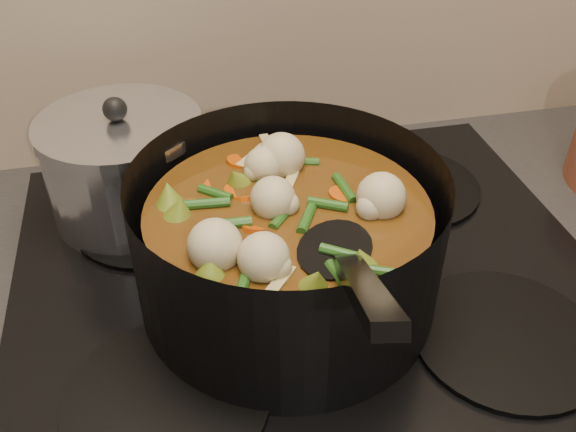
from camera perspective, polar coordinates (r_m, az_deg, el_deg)
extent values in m
cube|color=black|center=(0.72, 1.90, -7.85)|extent=(2.64, 0.64, 0.05)
cube|color=black|center=(0.69, 1.95, -5.80)|extent=(0.62, 0.54, 0.02)
cylinder|color=black|center=(0.58, -10.70, -15.61)|extent=(0.18, 0.18, 0.01)
cylinder|color=black|center=(0.65, 18.87, -10.16)|extent=(0.18, 0.18, 0.01)
cylinder|color=black|center=(0.77, -12.03, -0.31)|extent=(0.18, 0.18, 0.01)
cylinder|color=black|center=(0.83, 10.58, 2.62)|extent=(0.18, 0.18, 0.01)
cylinder|color=black|center=(0.61, 0.00, -2.16)|extent=(0.38, 0.38, 0.15)
cylinder|color=black|center=(0.66, 0.00, -6.76)|extent=(0.29, 0.29, 0.01)
cylinder|color=#4F2A0D|center=(0.62, 0.00, -3.03)|extent=(0.27, 0.27, 0.10)
cylinder|color=#C74E09|center=(0.60, 3.66, 0.95)|extent=(0.03, 0.03, 0.03)
cylinder|color=#C74E09|center=(0.64, 2.76, 3.80)|extent=(0.04, 0.04, 0.03)
cylinder|color=#C74E09|center=(0.67, -3.66, 5.14)|extent=(0.04, 0.04, 0.03)
cylinder|color=#C74E09|center=(0.61, -5.03, 1.21)|extent=(0.03, 0.04, 0.03)
cylinder|color=#C74E09|center=(0.56, -7.03, -2.72)|extent=(0.04, 0.04, 0.03)
cylinder|color=#C74E09|center=(0.56, -0.10, -1.92)|extent=(0.04, 0.04, 0.03)
cylinder|color=#C74E09|center=(0.56, 5.49, -2.30)|extent=(0.04, 0.04, 0.03)
cylinder|color=#C74E09|center=(0.62, 9.26, 1.53)|extent=(0.04, 0.03, 0.03)
cylinder|color=#C74E09|center=(0.63, 2.32, 3.08)|extent=(0.04, 0.04, 0.03)
cylinder|color=#C74E09|center=(0.66, -2.96, 4.55)|extent=(0.04, 0.04, 0.03)
cylinder|color=#C74E09|center=(0.60, -3.60, 1.06)|extent=(0.03, 0.03, 0.03)
cylinder|color=#C74E09|center=(0.56, -5.80, -2.02)|extent=(0.04, 0.04, 0.03)
sphere|color=#CCBA90|center=(0.60, 5.78, 2.24)|extent=(0.04, 0.04, 0.04)
sphere|color=#CCBA90|center=(0.64, -0.36, 4.73)|extent=(0.04, 0.04, 0.04)
sphere|color=#CCBA90|center=(0.59, -5.96, 1.80)|extent=(0.04, 0.04, 0.04)
sphere|color=#CCBA90|center=(0.54, -1.58, -2.21)|extent=(0.04, 0.04, 0.04)
sphere|color=#CCBA90|center=(0.57, 5.75, 0.10)|extent=(0.04, 0.04, 0.04)
sphere|color=#CCBA90|center=(0.63, 2.94, 4.29)|extent=(0.04, 0.04, 0.04)
cone|color=olive|center=(0.54, -5.71, -2.95)|extent=(0.04, 0.04, 0.03)
cone|color=olive|center=(0.53, 4.94, -3.35)|extent=(0.04, 0.04, 0.03)
cone|color=olive|center=(0.61, 7.62, 2.34)|extent=(0.04, 0.04, 0.03)
cone|color=olive|center=(0.66, 0.22, 5.41)|extent=(0.04, 0.04, 0.03)
cone|color=olive|center=(0.62, -7.43, 2.60)|extent=(0.04, 0.04, 0.03)
cone|color=olive|center=(0.54, -5.35, -3.15)|extent=(0.04, 0.04, 0.03)
cone|color=olive|center=(0.54, 5.32, -3.16)|extent=(0.04, 0.04, 0.03)
cylinder|color=#235619|center=(0.62, 2.21, 2.99)|extent=(0.01, 0.04, 0.01)
cylinder|color=#235619|center=(0.67, -1.94, 5.88)|extent=(0.04, 0.03, 0.01)
cylinder|color=#235619|center=(0.63, -6.39, 3.26)|extent=(0.04, 0.02, 0.01)
cylinder|color=#235619|center=(0.58, -6.12, 0.07)|extent=(0.03, 0.04, 0.01)
cylinder|color=#235619|center=(0.56, -2.40, -1.39)|extent=(0.03, 0.04, 0.01)
cylinder|color=#235619|center=(0.51, 2.69, -5.54)|extent=(0.04, 0.02, 0.01)
cylinder|color=#235619|center=(0.56, 7.24, -1.64)|extent=(0.04, 0.03, 0.01)
cylinder|color=#235619|center=(0.60, 5.85, 1.79)|extent=(0.01, 0.04, 0.01)
cylinder|color=#235619|center=(0.62, 2.11, 3.03)|extent=(0.04, 0.03, 0.01)
cylinder|color=#235619|center=(0.67, -2.18, 5.85)|extent=(0.04, 0.02, 0.01)
cylinder|color=#235619|center=(0.63, -6.52, 3.16)|extent=(0.02, 0.04, 0.01)
cylinder|color=#235619|center=(0.58, -6.09, -0.03)|extent=(0.03, 0.04, 0.01)
cylinder|color=#235619|center=(0.56, -2.29, -1.43)|extent=(0.04, 0.02, 0.01)
cylinder|color=#235619|center=(0.51, 2.99, -5.48)|extent=(0.04, 0.03, 0.01)
cylinder|color=#235619|center=(0.56, 7.33, -1.52)|extent=(0.01, 0.04, 0.01)
cube|color=tan|center=(0.57, -6.89, -0.51)|extent=(0.04, 0.01, 0.00)
cube|color=tan|center=(0.54, 2.94, -3.37)|extent=(0.02, 0.04, 0.00)
cube|color=tan|center=(0.62, 6.12, 2.59)|extent=(0.04, 0.03, 0.00)
cube|color=tan|center=(0.64, -3.11, 4.26)|extent=(0.04, 0.04, 0.00)
cube|color=tan|center=(0.56, -6.33, -1.42)|extent=(0.03, 0.04, 0.00)
ellipsoid|color=black|center=(0.54, 4.18, -3.10)|extent=(0.10, 0.10, 0.01)
cube|color=black|center=(0.44, 6.76, -6.42)|extent=(0.05, 0.18, 0.11)
cylinder|color=silver|center=(0.76, -14.17, 3.73)|extent=(0.18, 0.18, 0.11)
cylinder|color=silver|center=(0.73, -14.89, 7.78)|extent=(0.18, 0.18, 0.01)
sphere|color=black|center=(0.72, -15.14, 9.16)|extent=(0.03, 0.03, 0.03)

